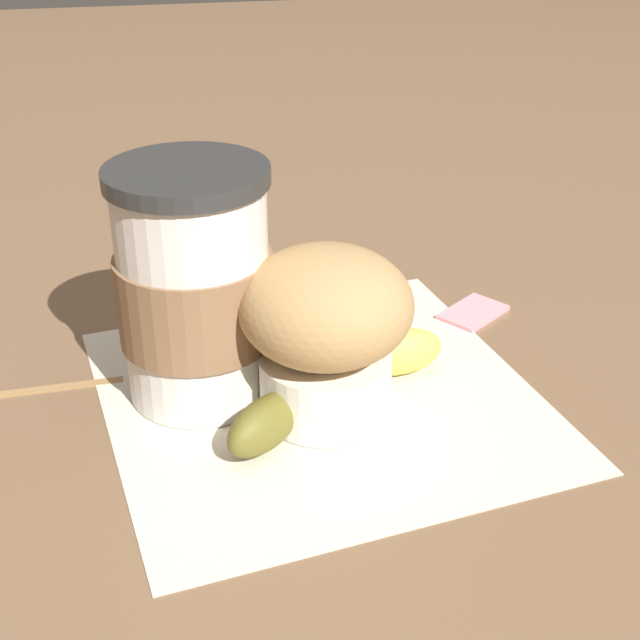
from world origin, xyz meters
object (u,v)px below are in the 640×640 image
at_px(muffin, 323,326).
at_px(banana, 332,383).
at_px(coffee_cup, 195,288).
at_px(sugar_packet, 473,310).

relative_size(muffin, banana, 0.67).
relative_size(coffee_cup, banana, 0.93).
bearing_deg(muffin, coffee_cup, 151.14).
distance_m(banana, sugar_packet, 0.16).
bearing_deg(sugar_packet, banana, -142.95).
xyz_separation_m(coffee_cup, sugar_packet, (0.20, 0.06, -0.07)).
bearing_deg(coffee_cup, muffin, -28.86).
distance_m(coffee_cup, muffin, 0.08).
height_order(muffin, sugar_packet, muffin).
distance_m(muffin, banana, 0.04).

